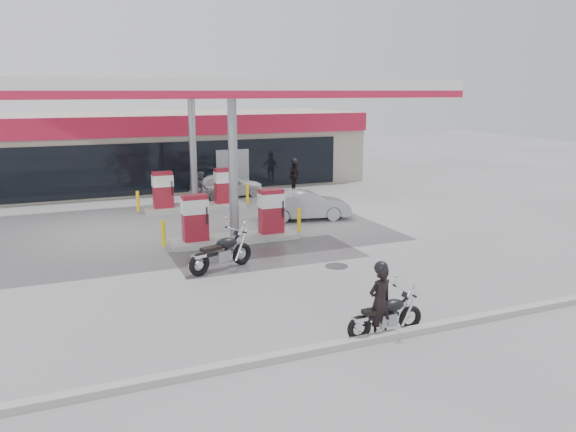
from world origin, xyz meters
The scene contains 16 objects.
ground centered at (0.00, 0.00, 0.00)m, with size 90.00×90.00×0.00m, color gray.
wet_patch centered at (0.50, 0.00, 0.00)m, with size 6.00×3.00×0.00m, color #4C4C4F.
drain_cover centered at (2.00, -2.00, 0.00)m, with size 0.70×0.70×0.01m, color #38383A.
kerb centered at (0.00, -7.00, 0.07)m, with size 28.00×0.25×0.15m, color gray.
store_building centered at (0.01, 15.94, 2.01)m, with size 22.00×8.22×4.00m.
canopy centered at (0.00, 5.00, 5.27)m, with size 16.00×10.02×5.51m.
pump_island_near centered at (0.00, 2.00, 0.71)m, with size 5.14×1.30×1.78m.
pump_island_far centered at (0.00, 8.00, 0.71)m, with size 5.14×1.30×1.78m.
main_motorcycle centered at (0.72, -6.80, 0.43)m, with size 1.90×0.73×0.98m.
biker_main centered at (0.53, -6.80, 0.81)m, with size 0.59×0.39×1.62m, color black.
parked_motorcycle centered at (-1.31, -0.98, 0.52)m, with size 2.17×1.09×1.16m.
sedan_white centered at (2.17, 10.20, 0.62)m, with size 1.46×3.63×1.24m, color silver.
attendant centered at (0.58, 9.00, 0.78)m, with size 0.76×0.59×1.56m, color #57585C.
hatchback_silver centered at (3.77, 4.20, 0.60)m, with size 1.27×3.64×1.20m, color #A3A5AB.
parked_car_right centered at (10.00, 14.00, 0.53)m, with size 1.76×3.81×1.06m, color #AAACB2.
biker_walking centered at (5.83, 10.20, 0.85)m, with size 0.99×0.41×1.69m, color black.
Camera 1 is at (-5.67, -16.53, 5.25)m, focal length 35.00 mm.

